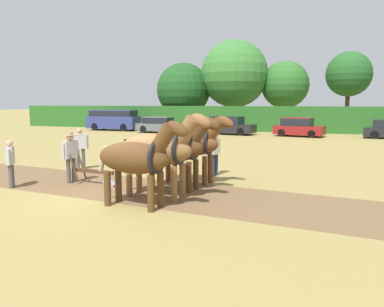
{
  "coord_description": "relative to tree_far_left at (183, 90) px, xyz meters",
  "views": [
    {
      "loc": [
        5.79,
        -8.93,
        2.7
      ],
      "look_at": [
        1.7,
        2.2,
        1.1
      ],
      "focal_mm": 35.0,
      "sensor_mm": 36.0,
      "label": 1
    }
  ],
  "objects": [
    {
      "name": "parked_car_left",
      "position": [
        1.29,
        -9.34,
        -3.5
      ],
      "size": [
        4.23,
        1.83,
        1.45
      ],
      "rotation": [
        0.0,
        0.0,
        -0.03
      ],
      "color": "#565B66",
      "rests_on": "ground"
    },
    {
      "name": "tree_far_left",
      "position": [
        0.0,
        0.0,
        0.0
      ],
      "size": [
        6.13,
        6.13,
        7.28
      ],
      "color": "#4C3823",
      "rests_on": "ground"
    },
    {
      "name": "tree_left",
      "position": [
        5.69,
        1.18,
        1.74
      ],
      "size": [
        7.48,
        7.48,
        9.69
      ],
      "color": "#423323",
      "rests_on": "ground"
    },
    {
      "name": "parked_car_center_left",
      "position": [
        7.72,
        -8.92,
        -3.45
      ],
      "size": [
        4.59,
        2.38,
        1.56
      ],
      "rotation": [
        0.0,
        0.0,
        -0.14
      ],
      "color": "black",
      "rests_on": "ground"
    },
    {
      "name": "farmer_at_plow",
      "position": [
        7.74,
        -30.17,
        -3.19
      ],
      "size": [
        0.43,
        0.66,
        1.72
      ],
      "rotation": [
        0.0,
        0.0,
        -0.21
      ],
      "color": "#4C4C4C",
      "rests_on": "ground"
    },
    {
      "name": "draft_horse_lead_left",
      "position": [
        11.32,
        -32.08,
        -2.9
      ],
      "size": [
        2.77,
        1.05,
        2.36
      ],
      "rotation": [
        0.0,
        0.0,
        -0.09
      ],
      "color": "#513319",
      "rests_on": "ground"
    },
    {
      "name": "ground_plane",
      "position": [
        10.16,
        -31.6,
        -4.2
      ],
      "size": [
        240.0,
        240.0,
        0.0
      ],
      "primitive_type": "plane",
      "color": "#998447"
    },
    {
      "name": "tree_center",
      "position": [
        17.62,
        2.62,
        1.48
      ],
      "size": [
        4.69,
        4.69,
        8.06
      ],
      "color": "#423323",
      "rests_on": "ground"
    },
    {
      "name": "draft_horse_trail_right",
      "position": [
        11.62,
        -28.75,
        -2.86
      ],
      "size": [
        2.79,
        1.06,
        2.38
      ],
      "rotation": [
        0.0,
        0.0,
        -0.09
      ],
      "color": "brown",
      "rests_on": "ground"
    },
    {
      "name": "farmer_beside_team",
      "position": [
        11.98,
        -27.3,
        -3.24
      ],
      "size": [
        0.42,
        0.63,
        1.66
      ],
      "rotation": [
        0.0,
        0.0,
        -0.26
      ],
      "color": "#28334C",
      "rests_on": "ground"
    },
    {
      "name": "parked_van",
      "position": [
        -4.28,
        -8.21,
        -3.16
      ],
      "size": [
        5.23,
        2.0,
        2.02
      ],
      "rotation": [
        0.0,
        0.0,
        0.03
      ],
      "color": "navy",
      "rests_on": "ground"
    },
    {
      "name": "plowed_furrow_strip",
      "position": [
        6.65,
        -29.98,
        -4.2
      ],
      "size": [
        31.67,
        6.08,
        0.01
      ],
      "primitive_type": "cube",
      "rotation": [
        0.0,
        0.0,
        -0.09
      ],
      "color": "brown",
      "rests_on": "ground"
    },
    {
      "name": "tree_center_left",
      "position": [
        11.1,
        2.75,
        0.51
      ],
      "size": [
        5.27,
        5.27,
        7.37
      ],
      "color": "#423323",
      "rests_on": "ground"
    },
    {
      "name": "hedgerow",
      "position": [
        10.16,
        -4.13,
        -3.0
      ],
      "size": [
        55.95,
        1.9,
        2.4
      ],
      "primitive_type": "cube",
      "color": "#286023",
      "rests_on": "ground"
    },
    {
      "name": "draft_horse_lead_right",
      "position": [
        11.43,
        -30.97,
        -2.81
      ],
      "size": [
        2.99,
        1.14,
        2.51
      ],
      "rotation": [
        0.0,
        0.0,
        -0.09
      ],
      "color": "brown",
      "rests_on": "ground"
    },
    {
      "name": "farmer_onlooker_right",
      "position": [
        6.43,
        -27.89,
        -3.21
      ],
      "size": [
        0.51,
        0.5,
        1.7
      ],
      "rotation": [
        0.0,
        0.0,
        -0.79
      ],
      "color": "#4C4C4C",
      "rests_on": "ground"
    },
    {
      "name": "parked_car_center",
      "position": [
        13.6,
        -8.98,
        -3.47
      ],
      "size": [
        4.15,
        2.5,
        1.53
      ],
      "rotation": [
        0.0,
        0.0,
        -0.2
      ],
      "color": "maroon",
      "rests_on": "ground"
    },
    {
      "name": "farmer_onlooker_left",
      "position": [
        6.42,
        -31.46,
        -3.33
      ],
      "size": [
        0.43,
        0.53,
        1.54
      ],
      "rotation": [
        0.0,
        0.0,
        0.63
      ],
      "color": "#4C4C4C",
      "rests_on": "ground"
    },
    {
      "name": "draft_horse_trail_left",
      "position": [
        11.51,
        -29.86,
        -2.85
      ],
      "size": [
        2.68,
        1.12,
        2.38
      ],
      "rotation": [
        0.0,
        0.0,
        -0.09
      ],
      "color": "#513319",
      "rests_on": "ground"
    },
    {
      "name": "plow",
      "position": [
        8.8,
        -30.18,
        -3.88
      ],
      "size": [
        1.77,
        0.49,
        1.13
      ],
      "rotation": [
        0.0,
        0.0,
        -0.09
      ],
      "color": "#4C331E",
      "rests_on": "ground"
    }
  ]
}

